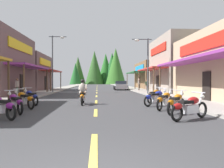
{
  "coord_description": "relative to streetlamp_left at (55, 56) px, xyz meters",
  "views": [
    {
      "loc": [
        0.08,
        -2.93,
        1.49
      ],
      "look_at": [
        2.25,
        29.92,
        0.95
      ],
      "focal_mm": 35.71,
      "sensor_mm": 36.0,
      "label": 1
    }
  ],
  "objects": [
    {
      "name": "motorcycle_parked_left_1",
      "position": [
        1.36,
        -16.91,
        -3.91
      ],
      "size": [
        1.35,
        1.78,
        1.04
      ],
      "rotation": [
        0.0,
        0.0,
        2.21
      ],
      "color": "black",
      "rests_on": "ground"
    },
    {
      "name": "motorcycle_parked_left_3",
      "position": [
        1.06,
        -13.48,
        -3.91
      ],
      "size": [
        1.41,
        1.74,
        1.04
      ],
      "rotation": [
        0.0,
        0.0,
        2.24
      ],
      "color": "black",
      "rests_on": "ground"
    },
    {
      "name": "ground",
      "position": [
        5.03,
        10.27,
        -4.45
      ],
      "size": [
        9.83,
        99.19,
        0.1
      ],
      "primitive_type": "cube",
      "color": "#38383A"
    },
    {
      "name": "streetlamp_right",
      "position": [
        10.02,
        -4.46,
        -0.57
      ],
      "size": [
        2.08,
        0.3,
        5.83
      ],
      "color": "#474C51",
      "rests_on": "ground"
    },
    {
      "name": "motorcycle_parked_right_4",
      "position": [
        8.94,
        -12.59,
        -3.91
      ],
      "size": [
        1.47,
        1.69,
        1.04
      ],
      "rotation": [
        0.0,
        0.0,
        0.86
      ],
      "color": "black",
      "rests_on": "ground"
    },
    {
      "name": "motorcycle_parked_right_3",
      "position": [
        8.55,
        -14.43,
        -3.91
      ],
      "size": [
        1.82,
        1.3,
        1.04
      ],
      "rotation": [
        0.0,
        0.0,
        0.6
      ],
      "color": "black",
      "rests_on": "ground"
    },
    {
      "name": "storefront_left_far",
      "position": [
        -5.98,
        6.37,
        -1.75
      ],
      "size": [
        8.65,
        9.36,
        5.3
      ],
      "color": "brown",
      "rests_on": "ground"
    },
    {
      "name": "rider_cruising_lead",
      "position": [
        4.2,
        -13.38,
        -3.75
      ],
      "size": [
        0.6,
        2.14,
        1.57
      ],
      "rotation": [
        0.0,
        0.0,
        1.57
      ],
      "color": "black",
      "rests_on": "ground"
    },
    {
      "name": "sidewalk_left",
      "position": [
        -1.24,
        10.27,
        -4.34
      ],
      "size": [
        2.71,
        99.19,
        0.12
      ],
      "primitive_type": "cube",
      "color": "gray",
      "rests_on": "ground"
    },
    {
      "name": "motorcycle_parked_right_0",
      "position": [
        8.59,
        -19.05,
        -3.91
      ],
      "size": [
        1.9,
        1.17,
        1.04
      ],
      "rotation": [
        0.0,
        0.0,
        0.53
      ],
      "color": "black",
      "rests_on": "ground"
    },
    {
      "name": "motorcycle_parked_left_0",
      "position": [
        1.34,
        -18.38,
        -3.91
      ],
      "size": [
        1.76,
        1.38,
        1.04
      ],
      "rotation": [
        0.0,
        0.0,
        2.49
      ],
      "color": "black",
      "rests_on": "ground"
    },
    {
      "name": "centerline_dashes",
      "position": [
        5.03,
        12.21,
        -4.39
      ],
      "size": [
        0.16,
        72.13,
        0.01
      ],
      "color": "#E0C64C",
      "rests_on": "ground"
    },
    {
      "name": "storefront_right_far",
      "position": [
        15.96,
        12.2,
        -2.04
      ],
      "size": [
        8.52,
        10.81,
        4.71
      ],
      "color": "brown",
      "rests_on": "ground"
    },
    {
      "name": "streetlamp_left",
      "position": [
        0.0,
        0.0,
        0.0
      ],
      "size": [
        2.08,
        0.3,
        6.86
      ],
      "color": "#474C51",
      "rests_on": "ground"
    },
    {
      "name": "sidewalk_right",
      "position": [
        11.29,
        10.27,
        -4.34
      ],
      "size": [
        2.71,
        99.19,
        0.12
      ],
      "primitive_type": "cube",
      "color": "#9E9991",
      "rests_on": "ground"
    },
    {
      "name": "storefront_right_middle",
      "position": [
        17.08,
        0.03,
        -1.0
      ],
      "size": [
        10.72,
        9.57,
        6.81
      ],
      "color": "gray",
      "rests_on": "ground"
    },
    {
      "name": "pedestrian_strolling",
      "position": [
        -2.17,
        -6.53,
        -3.41
      ],
      "size": [
        0.33,
        0.56,
        1.7
      ],
      "rotation": [
        0.0,
        0.0,
        6.07
      ],
      "color": "#3F593F",
      "rests_on": "ground"
    },
    {
      "name": "pedestrian_browsing",
      "position": [
        10.9,
        3.56,
        -3.38
      ],
      "size": [
        0.35,
        0.55,
        1.75
      ],
      "rotation": [
        0.0,
        0.0,
        5.99
      ],
      "color": "#726659",
      "rests_on": "ground"
    },
    {
      "name": "motorcycle_parked_right_2",
      "position": [
        8.56,
        -16.08,
        -3.91
      ],
      "size": [
        1.4,
        1.74,
        1.04
      ],
      "rotation": [
        0.0,
        0.0,
        0.9
      ],
      "color": "black",
      "rests_on": "ground"
    },
    {
      "name": "motorcycle_parked_left_2",
      "position": [
        1.18,
        -15.13,
        -3.91
      ],
      "size": [
        1.62,
        1.54,
        1.04
      ],
      "rotation": [
        0.0,
        0.0,
        2.38
      ],
      "color": "black",
      "rests_on": "ground"
    },
    {
      "name": "treeline_backdrop",
      "position": [
        7.48,
        61.06,
        1.83
      ],
      "size": [
        21.96,
        13.28,
        13.97
      ],
      "color": "#266623",
      "rests_on": "ground"
    },
    {
      "name": "parked_car_curbside",
      "position": [
        8.74,
        7.38,
        -3.71
      ],
      "size": [
        2.11,
        4.33,
        1.4
      ],
      "rotation": [
        0.0,
        0.0,
        1.56
      ],
      "color": "silver",
      "rests_on": "ground"
    },
    {
      "name": "pedestrian_waiting",
      "position": [
        11.82,
        2.61,
        -3.5
      ],
      "size": [
        0.55,
        0.36,
        1.57
      ],
      "rotation": [
        0.0,
        0.0,
        5.02
      ],
      "color": "#B2A599",
      "rests_on": "ground"
    },
    {
      "name": "motorcycle_parked_right_1",
      "position": [
        8.66,
        -17.44,
        -3.91
      ],
      "size": [
        1.44,
        1.72,
        1.04
      ],
      "rotation": [
        0.0,
        0.0,
        0.88
      ],
      "color": "black",
      "rests_on": "ground"
    }
  ]
}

